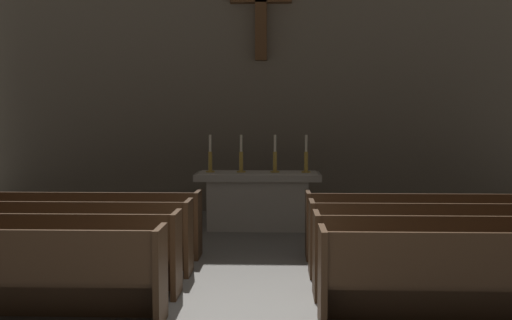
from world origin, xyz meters
TOP-DOWN VIEW (x-y plane):
  - pew_left_row_2 at (-2.55, 0.93)m, footprint 3.61×0.50m
  - pew_left_row_3 at (-2.55, 1.90)m, footprint 3.61×0.50m
  - pew_left_row_4 at (-2.55, 2.86)m, footprint 3.61×0.50m
  - pew_right_row_1 at (2.55, -0.04)m, footprint 3.61×0.50m
  - pew_right_row_2 at (2.55, 0.93)m, footprint 3.61×0.50m
  - pew_right_row_3 at (2.55, 1.90)m, footprint 3.61×0.50m
  - pew_right_row_4 at (2.55, 2.86)m, footprint 3.61×0.50m
  - altar at (0.00, 5.22)m, footprint 2.20×0.90m
  - candlestick_outer_left at (-0.85, 5.22)m, footprint 0.16×0.16m
  - candlestick_inner_left at (-0.30, 5.22)m, footprint 0.16×0.16m
  - candlestick_inner_right at (0.30, 5.22)m, footprint 0.16×0.16m
  - candlestick_outer_right at (0.85, 5.22)m, footprint 0.16×0.16m
  - apse_with_cross at (0.00, 7.46)m, footprint 11.71×0.49m

SIDE VIEW (x-z plane):
  - pew_left_row_2 at x=-2.55m, z-range 0.00..0.95m
  - pew_left_row_3 at x=-2.55m, z-range 0.00..0.95m
  - pew_left_row_4 at x=-2.55m, z-range 0.00..0.95m
  - pew_right_row_1 at x=2.55m, z-range 0.00..0.95m
  - pew_right_row_2 at x=2.55m, z-range 0.00..0.95m
  - pew_right_row_3 at x=2.55m, z-range 0.00..0.95m
  - pew_right_row_4 at x=2.55m, z-range 0.00..0.95m
  - altar at x=0.00m, z-range 0.03..1.04m
  - candlestick_outer_left at x=-0.85m, z-range 0.89..1.56m
  - candlestick_inner_left at x=-0.30m, z-range 0.89..1.56m
  - candlestick_inner_right at x=0.30m, z-range 0.89..1.56m
  - candlestick_outer_right at x=0.85m, z-range 0.89..1.56m
  - apse_with_cross at x=0.00m, z-range 0.00..7.54m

